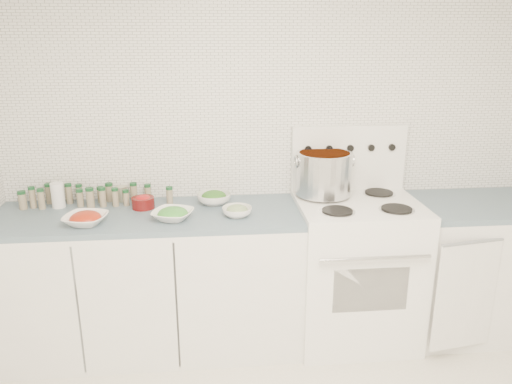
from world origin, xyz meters
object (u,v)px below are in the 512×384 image
(stove, at_px, (354,265))
(stock_pot, at_px, (324,172))
(bowl_tomato, at_px, (86,219))
(bowl_snowpea, at_px, (173,214))

(stove, relative_size, stock_pot, 3.61)
(stock_pot, distance_m, bowl_tomato, 1.47)
(bowl_tomato, bearing_deg, stove, 5.09)
(bowl_snowpea, bearing_deg, stock_pot, 15.38)
(bowl_tomato, relative_size, bowl_snowpea, 0.95)
(stock_pot, relative_size, bowl_tomato, 1.33)
(bowl_tomato, bearing_deg, stock_pot, 11.46)
(stove, xyz_separation_m, bowl_tomato, (-1.63, -0.14, 0.44))
(stock_pot, relative_size, bowl_snowpea, 1.27)
(stove, bearing_deg, stock_pot, 143.29)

